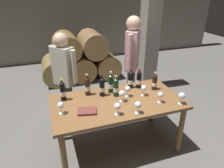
# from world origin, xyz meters

# --- Properties ---
(ground_plane) EXTENTS (14.00, 14.00, 0.00)m
(ground_plane) POSITION_xyz_m (0.00, 0.00, 0.00)
(ground_plane) COLOR #66635E
(cellar_back_wall) EXTENTS (10.00, 0.24, 2.80)m
(cellar_back_wall) POSITION_xyz_m (0.00, 4.20, 1.40)
(cellar_back_wall) COLOR gray
(cellar_back_wall) RESTS_ON ground_plane
(barrel_stack) EXTENTS (1.86, 0.90, 1.15)m
(barrel_stack) POSITION_xyz_m (0.00, 2.60, 0.52)
(barrel_stack) COLOR olive
(barrel_stack) RESTS_ON ground_plane
(stone_pillar) EXTENTS (0.32, 0.32, 2.60)m
(stone_pillar) POSITION_xyz_m (1.30, 1.60, 1.30)
(stone_pillar) COLOR gray
(stone_pillar) RESTS_ON ground_plane
(dining_table) EXTENTS (1.70, 0.90, 0.76)m
(dining_table) POSITION_xyz_m (0.00, 0.00, 0.67)
(dining_table) COLOR brown
(dining_table) RESTS_ON ground_plane
(wine_bottle_0) EXTENTS (0.07, 0.07, 0.30)m
(wine_bottle_0) POSITION_xyz_m (-0.66, 0.24, 0.89)
(wine_bottle_0) COLOR black
(wine_bottle_0) RESTS_ON dining_table
(wine_bottle_1) EXTENTS (0.07, 0.07, 0.31)m
(wine_bottle_1) POSITION_xyz_m (-0.32, 0.28, 0.89)
(wine_bottle_1) COLOR black
(wine_bottle_1) RESTS_ON dining_table
(wine_bottle_2) EXTENTS (0.07, 0.07, 0.30)m
(wine_bottle_2) POSITION_xyz_m (0.32, 0.29, 0.89)
(wine_bottle_2) COLOR black
(wine_bottle_2) RESTS_ON dining_table
(wine_bottle_3) EXTENTS (0.07, 0.07, 0.30)m
(wine_bottle_3) POSITION_xyz_m (0.43, 0.25, 0.89)
(wine_bottle_3) COLOR black
(wine_bottle_3) RESTS_ON dining_table
(wine_bottle_4) EXTENTS (0.07, 0.07, 0.31)m
(wine_bottle_4) POSITION_xyz_m (-0.14, 0.19, 0.89)
(wine_bottle_4) COLOR black
(wine_bottle_4) RESTS_ON dining_table
(wine_bottle_5) EXTENTS (0.07, 0.07, 0.30)m
(wine_bottle_5) POSITION_xyz_m (0.03, 0.13, 0.89)
(wine_bottle_5) COLOR black
(wine_bottle_5) RESTS_ON dining_table
(wine_bottle_6) EXTENTS (0.07, 0.07, 0.27)m
(wine_bottle_6) POSITION_xyz_m (0.62, 0.13, 0.88)
(wine_bottle_6) COLOR black
(wine_bottle_6) RESTS_ON dining_table
(wine_bottle_7) EXTENTS (0.07, 0.07, 0.31)m
(wine_bottle_7) POSITION_xyz_m (0.00, 0.25, 0.89)
(wine_bottle_7) COLOR black
(wine_bottle_7) RESTS_ON dining_table
(wine_glass_0) EXTENTS (0.08, 0.08, 0.15)m
(wine_glass_0) POSITION_xyz_m (0.17, 0.06, 0.87)
(wine_glass_0) COLOR white
(wine_glass_0) RESTS_ON dining_table
(wine_glass_1) EXTENTS (0.08, 0.08, 0.15)m
(wine_glass_1) POSITION_xyz_m (-0.72, -0.07, 0.87)
(wine_glass_1) COLOR white
(wine_glass_1) RESTS_ON dining_table
(wine_glass_2) EXTENTS (0.08, 0.08, 0.16)m
(wine_glass_2) POSITION_xyz_m (0.05, -0.04, 0.87)
(wine_glass_2) COLOR white
(wine_glass_2) RESTS_ON dining_table
(wine_glass_3) EXTENTS (0.08, 0.08, 0.16)m
(wine_glass_3) POSITION_xyz_m (-0.11, -0.30, 0.87)
(wine_glass_3) COLOR white
(wine_glass_3) RESTS_ON dining_table
(wine_glass_4) EXTENTS (0.09, 0.09, 0.16)m
(wine_glass_4) POSITION_xyz_m (0.74, -0.34, 0.87)
(wine_glass_4) COLOR white
(wine_glass_4) RESTS_ON dining_table
(wine_glass_5) EXTENTS (0.08, 0.08, 0.16)m
(wine_glass_5) POSITION_xyz_m (0.13, -0.35, 0.87)
(wine_glass_5) COLOR white
(wine_glass_5) RESTS_ON dining_table
(wine_glass_6) EXTENTS (0.08, 0.08, 0.15)m
(wine_glass_6) POSITION_xyz_m (0.51, -0.22, 0.87)
(wine_glass_6) COLOR white
(wine_glass_6) RESTS_ON dining_table
(wine_glass_7) EXTENTS (0.08, 0.08, 0.15)m
(wine_glass_7) POSITION_xyz_m (0.39, 0.01, 0.87)
(wine_glass_7) COLOR white
(wine_glass_7) RESTS_ON dining_table
(tasting_notebook) EXTENTS (0.25, 0.20, 0.03)m
(tasting_notebook) POSITION_xyz_m (-0.43, -0.14, 0.77)
(tasting_notebook) COLOR brown
(tasting_notebook) RESTS_ON dining_table
(sommelier_presenting) EXTENTS (0.33, 0.42, 1.72)m
(sommelier_presenting) POSITION_xyz_m (0.54, 0.75, 1.04)
(sommelier_presenting) COLOR #383842
(sommelier_presenting) RESTS_ON ground_plane
(taster_seated_left) EXTENTS (0.34, 0.40, 1.54)m
(taster_seated_left) POSITION_xyz_m (-0.58, 0.72, 0.92)
(taster_seated_left) COLOR #383842
(taster_seated_left) RESTS_ON ground_plane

